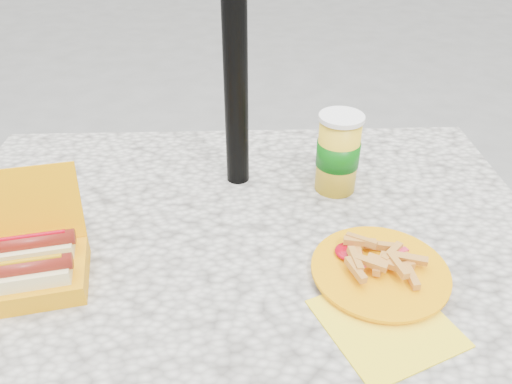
{
  "coord_description": "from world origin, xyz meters",
  "views": [
    {
      "loc": [
        0.01,
        -0.8,
        1.36
      ],
      "look_at": [
        0.04,
        0.03,
        0.8
      ],
      "focal_mm": 35.0,
      "sensor_mm": 36.0,
      "label": 1
    }
  ],
  "objects_px": {
    "umbrella_pole": "(234,22)",
    "soda_cup": "(338,153)",
    "hotdog_box": "(19,266)",
    "fries_plate": "(379,273)"
  },
  "relations": [
    {
      "from": "hotdog_box",
      "to": "fries_plate",
      "type": "height_order",
      "value": "hotdog_box"
    },
    {
      "from": "umbrella_pole",
      "to": "soda_cup",
      "type": "xyz_separation_m",
      "value": [
        0.21,
        -0.05,
        -0.26
      ]
    },
    {
      "from": "hotdog_box",
      "to": "umbrella_pole",
      "type": "bearing_deg",
      "value": 30.24
    },
    {
      "from": "fries_plate",
      "to": "hotdog_box",
      "type": "bearing_deg",
      "value": 179.06
    },
    {
      "from": "umbrella_pole",
      "to": "fries_plate",
      "type": "distance_m",
      "value": 0.53
    },
    {
      "from": "umbrella_pole",
      "to": "soda_cup",
      "type": "height_order",
      "value": "umbrella_pole"
    },
    {
      "from": "umbrella_pole",
      "to": "fries_plate",
      "type": "relative_size",
      "value": 6.31
    },
    {
      "from": "hotdog_box",
      "to": "soda_cup",
      "type": "xyz_separation_m",
      "value": [
        0.58,
        0.28,
        0.05
      ]
    },
    {
      "from": "soda_cup",
      "to": "hotdog_box",
      "type": "bearing_deg",
      "value": -154.49
    },
    {
      "from": "fries_plate",
      "to": "soda_cup",
      "type": "distance_m",
      "value": 0.3
    }
  ]
}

